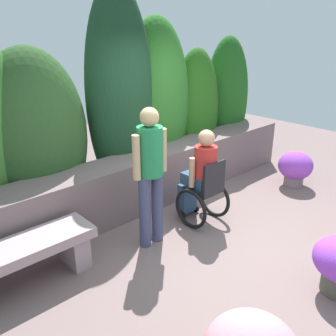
# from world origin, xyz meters

# --- Properties ---
(ground_plane) EXTENTS (12.45, 12.45, 0.00)m
(ground_plane) POSITION_xyz_m (0.00, 0.00, 0.00)
(ground_plane) COLOR #75605E
(stone_retaining_wall) EXTENTS (6.14, 0.58, 0.80)m
(stone_retaining_wall) POSITION_xyz_m (0.00, 1.43, 0.40)
(stone_retaining_wall) COLOR #736060
(stone_retaining_wall) RESTS_ON ground
(hedge_backdrop) EXTENTS (6.55, 1.13, 3.17)m
(hedge_backdrop) POSITION_xyz_m (-0.62, 2.06, 1.33)
(hedge_backdrop) COLOR #317427
(hedge_backdrop) RESTS_ON ground
(stone_bench) EXTENTS (1.61, 0.48, 0.51)m
(stone_bench) POSITION_xyz_m (-2.15, 0.81, 0.34)
(stone_bench) COLOR #A0888E
(stone_bench) RESTS_ON ground
(person_in_wheelchair) EXTENTS (0.53, 0.66, 1.33)m
(person_in_wheelchair) POSITION_xyz_m (0.26, 0.50, 0.62)
(person_in_wheelchair) COLOR black
(person_in_wheelchair) RESTS_ON ground
(person_standing_companion) EXTENTS (0.49, 0.30, 1.73)m
(person_standing_companion) POSITION_xyz_m (-0.60, 0.54, 1.00)
(person_standing_companion) COLOR #404667
(person_standing_companion) RESTS_ON ground
(flower_pot_red_accent) EXTENTS (0.57, 0.57, 0.60)m
(flower_pot_red_accent) POSITION_xyz_m (2.33, 0.23, 0.33)
(flower_pot_red_accent) COLOR slate
(flower_pot_red_accent) RESTS_ON ground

